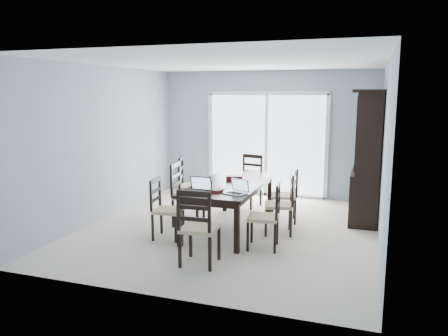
% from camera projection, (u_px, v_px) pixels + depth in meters
% --- Properties ---
extents(floor, '(5.00, 5.00, 0.00)m').
position_uv_depth(floor, '(230.00, 228.00, 7.00)').
color(floor, beige).
rests_on(floor, ground).
extents(ceiling, '(5.00, 5.00, 0.00)m').
position_uv_depth(ceiling, '(230.00, 62.00, 6.55)').
color(ceiling, white).
rests_on(ceiling, back_wall).
extents(back_wall, '(4.50, 0.02, 2.60)m').
position_uv_depth(back_wall, '(267.00, 134.00, 9.11)').
color(back_wall, '#96A5B3').
rests_on(back_wall, floor).
extents(wall_left, '(0.02, 5.00, 2.60)m').
position_uv_depth(wall_left, '(106.00, 143.00, 7.48)').
color(wall_left, '#96A5B3').
rests_on(wall_left, floor).
extents(wall_right, '(0.02, 5.00, 2.60)m').
position_uv_depth(wall_right, '(384.00, 155.00, 6.06)').
color(wall_right, '#96A5B3').
rests_on(wall_right, floor).
extents(balcony, '(4.50, 2.00, 0.10)m').
position_uv_depth(balcony, '(276.00, 187.00, 10.27)').
color(balcony, gray).
rests_on(balcony, ground).
extents(railing, '(4.50, 0.06, 1.10)m').
position_uv_depth(railing, '(284.00, 156.00, 11.10)').
color(railing, '#99999E').
rests_on(railing, balcony).
extents(dining_table, '(1.00, 2.20, 0.75)m').
position_uv_depth(dining_table, '(230.00, 188.00, 6.88)').
color(dining_table, black).
rests_on(dining_table, floor).
extents(china_hutch, '(0.50, 1.38, 2.20)m').
position_uv_depth(china_hutch, '(367.00, 158.00, 7.34)').
color(china_hutch, black).
rests_on(china_hutch, floor).
extents(sliding_door, '(2.52, 0.05, 2.18)m').
position_uv_depth(sliding_door, '(266.00, 144.00, 9.12)').
color(sliding_door, silver).
rests_on(sliding_door, floor).
extents(chair_left_near, '(0.44, 0.43, 1.04)m').
position_uv_depth(chair_left_near, '(162.00, 202.00, 6.47)').
color(chair_left_near, black).
rests_on(chair_left_near, floor).
extents(chair_left_mid, '(0.51, 0.49, 1.19)m').
position_uv_depth(chair_left_mid, '(182.00, 187.00, 7.12)').
color(chair_left_mid, black).
rests_on(chair_left_mid, floor).
extents(chair_left_far, '(0.57, 0.56, 1.19)m').
position_uv_depth(chair_left_far, '(188.00, 179.00, 7.83)').
color(chair_left_far, black).
rests_on(chair_left_far, floor).
extents(chair_right_near, '(0.47, 0.45, 1.08)m').
position_uv_depth(chair_right_near, '(270.00, 209.00, 6.01)').
color(chair_right_near, black).
rests_on(chair_right_near, floor).
extents(chair_right_mid, '(0.51, 0.50, 1.10)m').
position_uv_depth(chair_right_mid, '(285.00, 197.00, 6.66)').
color(chair_right_mid, black).
rests_on(chair_right_mid, floor).
extents(chair_right_far, '(0.50, 0.49, 1.08)m').
position_uv_depth(chair_right_far, '(290.00, 188.00, 7.30)').
color(chair_right_far, black).
rests_on(chair_right_far, floor).
extents(chair_end_near, '(0.45, 0.47, 1.15)m').
position_uv_depth(chair_end_near, '(197.00, 220.00, 5.36)').
color(chair_end_near, black).
rests_on(chair_end_near, floor).
extents(chair_end_far, '(0.52, 0.53, 1.13)m').
position_uv_depth(chair_end_far, '(250.00, 175.00, 8.35)').
color(chair_end_far, black).
rests_on(chair_end_far, floor).
extents(laptop_dark, '(0.33, 0.24, 0.22)m').
position_uv_depth(laptop_dark, '(197.00, 190.00, 6.13)').
color(laptop_dark, black).
rests_on(laptop_dark, dining_table).
extents(laptop_silver, '(0.35, 0.30, 0.20)m').
position_uv_depth(laptop_silver, '(235.00, 191.00, 6.10)').
color(laptop_silver, silver).
rests_on(laptop_silver, dining_table).
extents(book_stack, '(0.27, 0.23, 0.04)m').
position_uv_depth(book_stack, '(214.00, 190.00, 6.28)').
color(book_stack, maroon).
rests_on(book_stack, dining_table).
extents(cell_phone, '(0.12, 0.06, 0.01)m').
position_uv_depth(cell_phone, '(205.00, 193.00, 6.14)').
color(cell_phone, black).
rests_on(cell_phone, dining_table).
extents(game_box, '(0.28, 0.17, 0.07)m').
position_uv_depth(game_box, '(234.00, 178.00, 7.08)').
color(game_box, '#460E11').
rests_on(game_box, dining_table).
extents(hot_tub, '(2.15, 1.96, 1.03)m').
position_uv_depth(hot_tub, '(237.00, 162.00, 10.46)').
color(hot_tub, brown).
rests_on(hot_tub, balcony).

